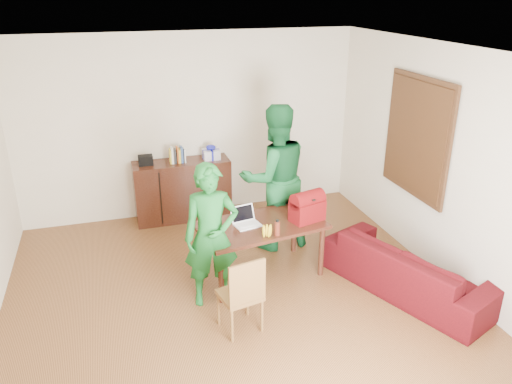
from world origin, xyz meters
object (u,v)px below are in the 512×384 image
object	(u,v)px
chair	(241,308)
laptop	(248,223)
bottle	(277,227)
person_far	(275,178)
red_bag	(307,209)
table	(261,230)
sofa	(409,268)
person_near	(211,236)

from	to	relation	value
chair	laptop	bearing A→B (deg)	58.30
bottle	person_far	bearing A→B (deg)	72.96
bottle	red_bag	distance (m)	0.53
table	chair	distance (m)	1.13
person_far	sofa	distance (m)	1.99
bottle	laptop	bearing A→B (deg)	128.34
table	bottle	distance (m)	0.38
laptop	chair	bearing A→B (deg)	-121.37
person_far	person_near	bearing A→B (deg)	40.92
table	bottle	xyz separation A→B (m)	(0.09, -0.33, 0.18)
table	red_bag	world-z (taller)	red_bag
chair	bottle	xyz separation A→B (m)	(0.60, 0.62, 0.53)
table	red_bag	bearing A→B (deg)	-15.81
table	chair	bearing A→B (deg)	-127.39
person_near	person_far	bearing A→B (deg)	50.71
table	sofa	distance (m)	1.75
person_near	bottle	xyz separation A→B (m)	(0.76, 0.04, -0.03)
table	sofa	world-z (taller)	table
red_bag	person_near	bearing A→B (deg)	177.88
table	chair	xyz separation A→B (m)	(-0.51, -0.94, -0.35)
chair	bottle	size ratio (longest dim) A/B	4.56
person_far	chair	bearing A→B (deg)	57.17
chair	red_bag	xyz separation A→B (m)	(1.06, 0.88, 0.58)
chair	red_bag	size ratio (longest dim) A/B	2.17
chair	person_near	size ratio (longest dim) A/B	0.53
chair	person_far	distance (m)	2.00
chair	table	bearing A→B (deg)	50.18
person_far	bottle	bearing A→B (deg)	69.25
table	person_near	bearing A→B (deg)	-160.11
red_bag	sofa	world-z (taller)	red_bag
laptop	sofa	distance (m)	1.91
chair	red_bag	world-z (taller)	red_bag
sofa	table	bearing A→B (deg)	39.38
person_far	laptop	world-z (taller)	person_far
person_near	person_far	distance (m)	1.51
chair	laptop	size ratio (longest dim) A/B	2.62
laptop	sofa	bearing A→B (deg)	-37.01
person_near	table	bearing A→B (deg)	35.00
person_far	laptop	xyz separation A→B (m)	(-0.56, -0.69, -0.24)
person_far	laptop	distance (m)	0.92
laptop	sofa	size ratio (longest dim) A/B	0.16
sofa	bottle	bearing A→B (deg)	48.69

